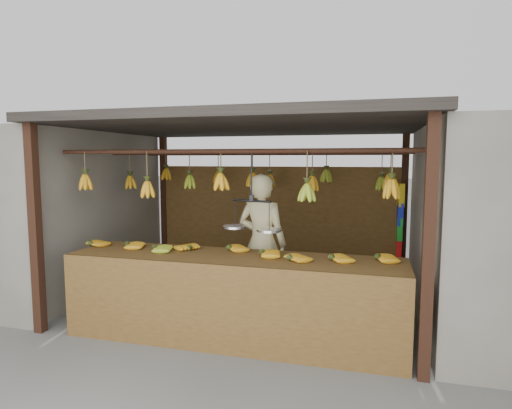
% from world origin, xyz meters
% --- Properties ---
extents(ground, '(80.00, 80.00, 0.00)m').
position_xyz_m(ground, '(0.00, 0.00, 0.00)').
color(ground, '#5B5B57').
extents(stall, '(4.30, 3.30, 2.40)m').
position_xyz_m(stall, '(0.00, 0.33, 1.97)').
color(stall, black).
rests_on(stall, ground).
extents(neighbor_left, '(3.00, 3.00, 2.30)m').
position_xyz_m(neighbor_left, '(-3.60, 0.00, 1.15)').
color(neighbor_left, slate).
rests_on(neighbor_left, ground).
extents(counter, '(3.64, 0.81, 0.96)m').
position_xyz_m(counter, '(0.13, -1.23, 0.71)').
color(counter, brown).
rests_on(counter, ground).
extents(hanging_bananas, '(3.64, 2.24, 0.38)m').
position_xyz_m(hanging_bananas, '(0.00, -0.00, 1.63)').
color(hanging_bananas, orange).
rests_on(hanging_bananas, ground).
extents(balance_scale, '(0.67, 0.38, 0.83)m').
position_xyz_m(balance_scale, '(0.30, -1.00, 1.23)').
color(balance_scale, black).
rests_on(balance_scale, ground).
extents(vendor, '(0.70, 0.52, 1.74)m').
position_xyz_m(vendor, '(0.21, -0.20, 0.87)').
color(vendor, beige).
rests_on(vendor, ground).
extents(bag_bundles, '(0.08, 0.26, 1.19)m').
position_xyz_m(bag_bundles, '(1.94, 1.35, 0.98)').
color(bag_bundles, yellow).
rests_on(bag_bundles, ground).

